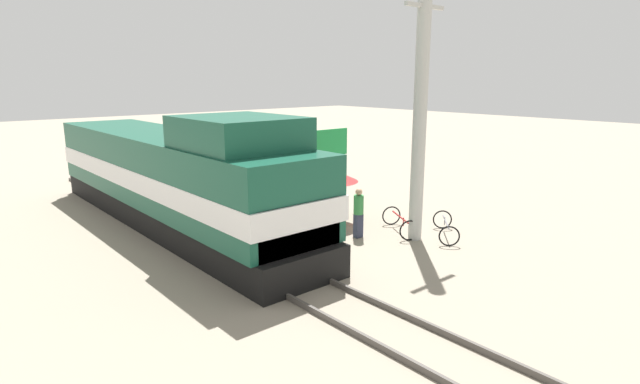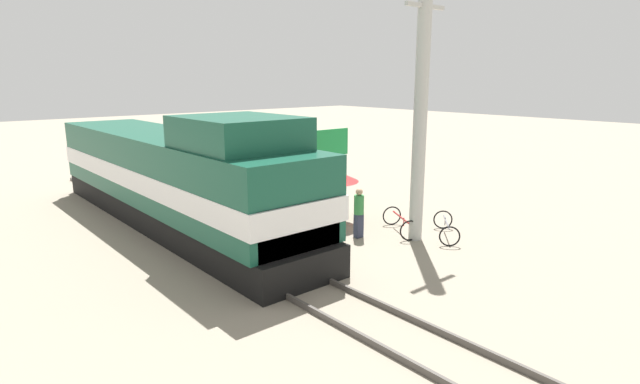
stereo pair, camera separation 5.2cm
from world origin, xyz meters
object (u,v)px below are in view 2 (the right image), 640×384
object	(u,v)px
vendor_umbrella	(328,174)
billboard_sign	(330,148)
utility_pole	(421,111)
locomotive	(177,178)
bicycle_spare	(446,227)
bicycle	(400,222)
person_bystander	(359,211)

from	to	relation	value
vendor_umbrella	billboard_sign	bearing A→B (deg)	46.71
utility_pole	vendor_umbrella	distance (m)	4.33
locomotive	bicycle_spare	world-z (taller)	locomotive
locomotive	bicycle	size ratio (longest dim) A/B	7.94
utility_pole	person_bystander	xyz separation A→B (m)	(-1.33, 1.38, -3.37)
locomotive	vendor_umbrella	size ratio (longest dim) A/B	6.98
utility_pole	person_bystander	distance (m)	3.88
billboard_sign	bicycle	world-z (taller)	billboard_sign
vendor_umbrella	person_bystander	size ratio (longest dim) A/B	1.34
bicycle	bicycle_spare	bearing A→B (deg)	-29.97
locomotive	billboard_sign	bearing A→B (deg)	-8.36
locomotive	billboard_sign	size ratio (longest dim) A/B	5.00
utility_pole	vendor_umbrella	size ratio (longest dim) A/B	3.70
bicycle_spare	billboard_sign	bearing A→B (deg)	-43.72
locomotive	bicycle_spare	xyz separation A→B (m)	(6.39, -7.14, -1.46)
vendor_umbrella	bicycle	distance (m)	3.22
vendor_umbrella	person_bystander	world-z (taller)	vendor_umbrella
bicycle_spare	person_bystander	bearing A→B (deg)	7.88
locomotive	person_bystander	xyz separation A→B (m)	(4.09, -5.21, -0.88)
vendor_umbrella	bicycle	world-z (taller)	vendor_umbrella
person_bystander	bicycle	bearing A→B (deg)	-20.58
bicycle_spare	utility_pole	bearing A→B (deg)	18.54
bicycle_spare	vendor_umbrella	bearing A→B (deg)	-16.84
locomotive	vendor_umbrella	bearing A→B (deg)	-34.96
locomotive	person_bystander	size ratio (longest dim) A/B	9.32
utility_pole	bicycle_spare	size ratio (longest dim) A/B	4.36
vendor_umbrella	bicycle	bearing A→B (deg)	-67.30
locomotive	vendor_umbrella	xyz separation A→B (m)	(4.50, -3.15, 0.03)
utility_pole	vendor_umbrella	world-z (taller)	utility_pole
utility_pole	vendor_umbrella	bearing A→B (deg)	104.89
utility_pole	bicycle_spare	xyz separation A→B (m)	(0.98, -0.55, -3.95)
vendor_umbrella	bicycle	xyz separation A→B (m)	(1.10, -2.63, -1.48)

